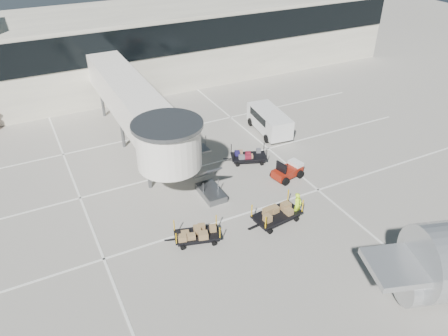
{
  "coord_description": "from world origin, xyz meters",
  "views": [
    {
      "loc": [
        -12.29,
        -18.53,
        18.67
      ],
      "look_at": [
        -0.29,
        5.09,
        2.0
      ],
      "focal_mm": 35.0,
      "sensor_mm": 36.0,
      "label": 1
    }
  ],
  "objects_px": {
    "suitcase_cart": "(248,156)",
    "ground_worker": "(297,206)",
    "baggage_tug": "(288,171)",
    "minivan": "(269,119)",
    "box_cart_near": "(276,216)",
    "box_cart_far": "(194,234)"
  },
  "relations": [
    {
      "from": "suitcase_cart",
      "to": "ground_worker",
      "type": "xyz_separation_m",
      "value": [
        -0.66,
        -7.81,
        0.46
      ]
    },
    {
      "from": "baggage_tug",
      "to": "minivan",
      "type": "distance_m",
      "value": 7.88
    },
    {
      "from": "baggage_tug",
      "to": "minivan",
      "type": "height_order",
      "value": "minivan"
    },
    {
      "from": "ground_worker",
      "to": "box_cart_near",
      "type": "bearing_deg",
      "value": 157.65
    },
    {
      "from": "box_cart_near",
      "to": "ground_worker",
      "type": "relative_size",
      "value": 2.11
    },
    {
      "from": "baggage_tug",
      "to": "minivan",
      "type": "xyz_separation_m",
      "value": [
        2.8,
        7.34,
        0.64
      ]
    },
    {
      "from": "baggage_tug",
      "to": "box_cart_far",
      "type": "xyz_separation_m",
      "value": [
        -9.36,
        -3.45,
        -0.03
      ]
    },
    {
      "from": "baggage_tug",
      "to": "suitcase_cart",
      "type": "distance_m",
      "value": 3.78
    },
    {
      "from": "ground_worker",
      "to": "box_cart_far",
      "type": "bearing_deg",
      "value": 154.87
    },
    {
      "from": "baggage_tug",
      "to": "box_cart_near",
      "type": "bearing_deg",
      "value": -143.16
    },
    {
      "from": "ground_worker",
      "to": "baggage_tug",
      "type": "bearing_deg",
      "value": 45.32
    },
    {
      "from": "minivan",
      "to": "box_cart_near",
      "type": "bearing_deg",
      "value": -113.25
    },
    {
      "from": "box_cart_near",
      "to": "minivan",
      "type": "bearing_deg",
      "value": 53.73
    },
    {
      "from": "baggage_tug",
      "to": "box_cart_near",
      "type": "relative_size",
      "value": 0.64
    },
    {
      "from": "suitcase_cart",
      "to": "minivan",
      "type": "relative_size",
      "value": 0.63
    },
    {
      "from": "suitcase_cart",
      "to": "box_cart_near",
      "type": "relative_size",
      "value": 0.86
    },
    {
      "from": "suitcase_cart",
      "to": "ground_worker",
      "type": "bearing_deg",
      "value": -73.39
    },
    {
      "from": "minivan",
      "to": "ground_worker",
      "type": "bearing_deg",
      "value": -106.85
    },
    {
      "from": "baggage_tug",
      "to": "box_cart_far",
      "type": "relative_size",
      "value": 0.74
    },
    {
      "from": "box_cart_near",
      "to": "box_cart_far",
      "type": "bearing_deg",
      "value": 165.2
    },
    {
      "from": "suitcase_cart",
      "to": "box_cart_far",
      "type": "xyz_separation_m",
      "value": [
        -7.8,
        -6.89,
        0.05
      ]
    },
    {
      "from": "suitcase_cart",
      "to": "minivan",
      "type": "bearing_deg",
      "value": 63.32
    }
  ]
}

